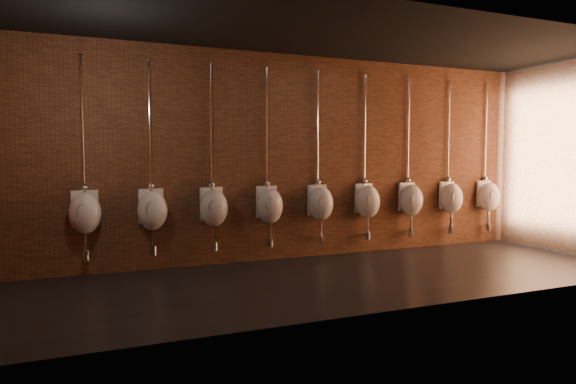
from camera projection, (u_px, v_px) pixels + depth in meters
The scene contains 11 objects.
ground at pixel (347, 277), 6.87m from camera, with size 8.50×8.50×0.00m, color black.
room_shell at pixel (348, 126), 6.73m from camera, with size 8.54×3.04×3.22m.
urinal_0 at pixel (85, 212), 6.80m from camera, with size 0.46×0.42×2.72m.
urinal_1 at pixel (152, 209), 7.14m from camera, with size 0.46×0.42×2.72m.
urinal_2 at pixel (214, 207), 7.48m from camera, with size 0.46×0.42×2.72m.
urinal_3 at pixel (269, 205), 7.82m from camera, with size 0.46×0.42×2.72m.
urinal_4 at pixel (321, 203), 8.16m from camera, with size 0.46×0.42×2.72m.
urinal_5 at pixel (368, 201), 8.50m from camera, with size 0.46×0.42×2.72m.
urinal_6 at pixel (411, 199), 8.85m from camera, with size 0.46×0.42×2.72m.
urinal_7 at pixel (451, 197), 9.19m from camera, with size 0.46×0.42×2.72m.
urinal_8 at pixel (489, 196), 9.53m from camera, with size 0.46×0.42×2.72m.
Camera 1 is at (-3.39, -5.92, 1.62)m, focal length 32.00 mm.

